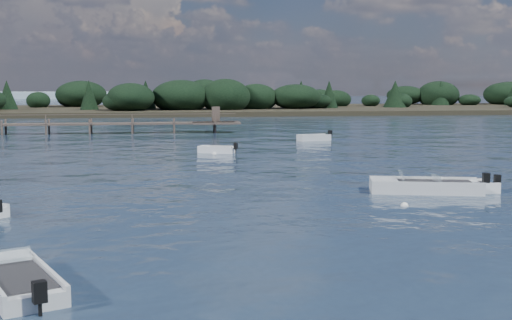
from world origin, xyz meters
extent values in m
plane|color=#172537|center=(0.00, 60.00, 0.00)|extent=(400.00, 400.00, 0.00)
cube|color=white|center=(2.31, 27.30, 0.09)|extent=(2.82, 2.08, 0.61)
cube|color=white|center=(1.42, 27.74, 0.45)|extent=(0.98, 1.12, 0.12)
cube|color=#242426|center=(2.50, 27.21, 0.38)|extent=(1.97, 1.53, 0.10)
cube|color=white|center=(2.11, 26.88, 0.45)|extent=(2.41, 1.23, 0.12)
cube|color=white|center=(2.52, 27.73, 0.45)|extent=(2.41, 1.23, 0.12)
cube|color=black|center=(3.67, 26.65, 0.55)|extent=(0.35, 0.37, 0.48)
cylinder|color=black|center=(3.67, 26.65, 0.13)|extent=(0.12, 0.12, 0.48)
cube|color=silver|center=(-5.18, -3.68, 0.09)|extent=(2.94, 4.20, 0.60)
cube|color=silver|center=(-5.79, -2.31, 0.44)|extent=(1.59, 1.40, 0.12)
cube|color=#242426|center=(-5.05, -3.97, 0.37)|extent=(2.16, 2.93, 0.10)
cube|color=silver|center=(-4.56, -3.40, 0.44)|extent=(1.70, 3.65, 0.12)
cube|color=black|center=(-4.30, -5.65, 0.54)|extent=(0.36, 0.34, 0.47)
cylinder|color=black|center=(-4.30, -5.65, 0.13)|extent=(0.11, 0.11, 0.47)
cube|color=silver|center=(-5.53, -2.88, 0.64)|extent=(1.01, 0.55, 0.36)
cube|color=white|center=(11.86, 8.39, 0.09)|extent=(3.92, 1.58, 0.60)
cube|color=white|center=(10.39, 8.43, 0.44)|extent=(0.97, 1.35, 0.12)
cube|color=#242426|center=(12.17, 8.38, 0.37)|extent=(2.67, 1.25, 0.10)
cube|color=white|center=(11.84, 7.71, 0.44)|extent=(3.88, 0.22, 0.12)
cube|color=white|center=(11.88, 9.07, 0.44)|extent=(3.88, 0.22, 0.12)
cube|color=black|center=(13.99, 8.32, 0.54)|extent=(0.25, 0.30, 0.47)
cylinder|color=black|center=(13.99, 8.32, 0.13)|extent=(0.09, 0.09, 0.47)
cube|color=silver|center=(11.01, 8.41, 0.65)|extent=(0.17, 1.06, 0.36)
cube|color=silver|center=(10.50, 8.51, 0.10)|extent=(5.34, 3.09, 0.73)
cube|color=silver|center=(8.64, 8.99, 0.53)|extent=(1.59, 1.95, 0.15)
cube|color=#242426|center=(10.88, 8.41, 0.45)|extent=(3.69, 2.32, 0.13)
cube|color=silver|center=(10.27, 7.66, 0.53)|extent=(4.90, 1.38, 0.15)
cube|color=silver|center=(10.72, 9.37, 0.53)|extent=(4.90, 1.38, 0.15)
cube|color=black|center=(13.15, 7.82, 0.66)|extent=(0.37, 0.42, 0.58)
cylinder|color=black|center=(13.15, 7.82, 0.16)|extent=(0.13, 0.13, 0.58)
cube|color=silver|center=(9.42, 8.79, 0.79)|extent=(0.50, 1.36, 0.44)
cube|color=silver|center=(11.87, 36.50, 0.10)|extent=(3.13, 1.91, 0.68)
cube|color=silver|center=(10.79, 36.20, 0.50)|extent=(0.96, 1.20, 0.14)
cube|color=#242426|center=(12.09, 36.56, 0.42)|extent=(2.17, 1.43, 0.12)
cube|color=silver|center=(12.01, 35.99, 0.50)|extent=(2.85, 0.89, 0.14)
cube|color=silver|center=(11.72, 37.00, 0.50)|extent=(2.85, 0.89, 0.14)
cube|color=black|center=(13.48, 36.94, 0.61)|extent=(0.35, 0.39, 0.54)
cylinder|color=black|center=(13.48, 36.94, 0.15)|extent=(0.12, 0.12, 0.54)
sphere|color=white|center=(8.26, 5.33, 0.00)|extent=(0.32, 0.32, 0.32)
sphere|color=white|center=(2.07, 26.49, 0.00)|extent=(0.32, 0.32, 0.32)
cube|color=#50433B|center=(4.00, 48.00, 1.00)|extent=(5.00, 3.20, 0.18)
cube|color=#50433B|center=(4.00, 48.00, 1.90)|extent=(0.80, 0.80, 1.60)
cylinder|color=#50433B|center=(-17.47, 47.15, 0.40)|extent=(0.20, 0.20, 2.20)
cylinder|color=#50433B|center=(-17.47, 48.85, 0.40)|extent=(0.20, 0.20, 2.20)
cylinder|color=#50433B|center=(-13.20, 47.15, 0.40)|extent=(0.20, 0.20, 2.20)
cylinder|color=#50433B|center=(-13.20, 48.85, 0.40)|extent=(0.20, 0.20, 2.20)
cylinder|color=#50433B|center=(-8.93, 47.15, 0.40)|extent=(0.20, 0.20, 2.20)
cylinder|color=#50433B|center=(-8.93, 48.85, 0.40)|extent=(0.20, 0.20, 2.20)
cylinder|color=#50433B|center=(-4.67, 47.15, 0.40)|extent=(0.20, 0.20, 2.20)
cylinder|color=#50433B|center=(-4.67, 48.85, 0.40)|extent=(0.20, 0.20, 2.20)
cylinder|color=#50433B|center=(-0.40, 47.15, 0.40)|extent=(0.20, 0.20, 2.20)
cylinder|color=#50433B|center=(-0.40, 48.85, 0.40)|extent=(0.20, 0.20, 2.20)
cylinder|color=#50433B|center=(3.87, 47.15, 0.40)|extent=(0.20, 0.20, 2.20)
cylinder|color=#50433B|center=(3.87, 48.85, 0.40)|extent=(0.20, 0.20, 2.20)
cube|color=black|center=(25.00, 100.00, 0.00)|extent=(190.00, 40.00, 1.60)
ellipsoid|color=black|center=(25.00, 100.00, 2.80)|extent=(180.50, 36.00, 4.40)
camera|label=1|loc=(-1.61, -19.60, 4.98)|focal=45.00mm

